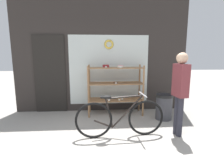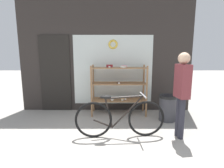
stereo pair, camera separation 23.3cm
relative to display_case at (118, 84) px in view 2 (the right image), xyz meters
name	(u,v)px [view 2 (the right image)]	position (x,y,z in m)	size (l,w,h in m)	color
storefront_facade	(104,50)	(-0.39, 0.38, 0.88)	(4.75, 0.13, 3.51)	#2D2826
display_case	(118,84)	(0.00, 0.00, 0.00)	(1.43, 0.50, 1.32)	#8E6642
bicycle	(120,118)	(-0.02, -1.31, -0.44)	(1.73, 0.46, 0.84)	black
pedestrian	(182,89)	(1.13, -1.33, 0.13)	(0.22, 0.34, 1.62)	#282833
trash_bin	(167,107)	(1.16, -0.46, -0.48)	(0.42, 0.42, 0.62)	#38383D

